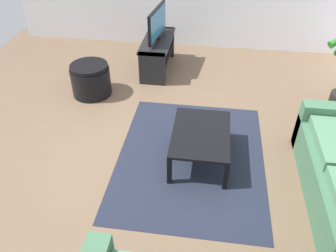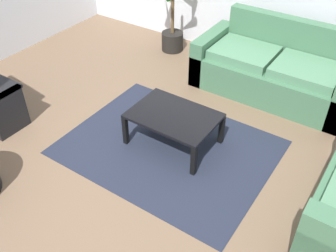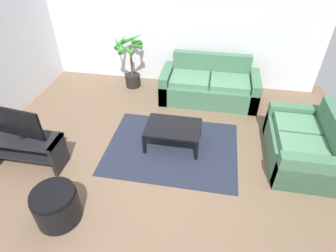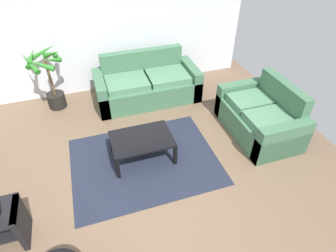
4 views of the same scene
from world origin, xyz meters
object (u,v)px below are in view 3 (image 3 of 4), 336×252
object	(u,v)px
coffee_table	(173,129)
potted_palm	(131,63)
couch_main	(209,87)
couch_loveseat	(302,145)
tv_stand	(26,147)
ottoman	(56,205)
tv	(17,123)

from	to	relation	value
coffee_table	potted_palm	world-z (taller)	potted_palm
couch_main	couch_loveseat	size ratio (longest dim) A/B	1.36
couch_main	tv_stand	world-z (taller)	couch_main
couch_main	ottoman	world-z (taller)	couch_main
couch_main	coffee_table	bearing A→B (deg)	-107.38
couch_main	tv	size ratio (longest dim) A/B	2.41
tv	potted_palm	distance (m)	2.87
tv_stand	tv	xyz separation A→B (m)	(0.00, 0.00, 0.45)
couch_main	couch_loveseat	bearing A→B (deg)	-46.05
couch_loveseat	coffee_table	xyz separation A→B (m)	(-2.05, 0.01, 0.04)
potted_palm	ottoman	bearing A→B (deg)	-89.52
tv	coffee_table	world-z (taller)	tv
tv	coffee_table	bearing A→B (deg)	21.53
couch_loveseat	tv_stand	distance (m)	4.29
tv_stand	coffee_table	xyz separation A→B (m)	(2.15, 0.85, -0.00)
tv_stand	ottoman	world-z (taller)	tv_stand
coffee_table	tv_stand	bearing A→B (deg)	-158.40
couch_loveseat	potted_palm	xyz separation A→B (m)	(-3.31, 1.88, 0.28)
tv_stand	tv	bearing A→B (deg)	82.93
tv_stand	tv	world-z (taller)	tv
tv_stand	potted_palm	xyz separation A→B (m)	(0.89, 2.72, 0.23)
couch_loveseat	couch_main	bearing A→B (deg)	133.95
couch_loveseat	tv_stand	size ratio (longest dim) A/B	1.33
tv	coffee_table	xyz separation A→B (m)	(2.15, 0.85, -0.46)
couch_loveseat	potted_palm	world-z (taller)	potted_palm
tv	tv_stand	bearing A→B (deg)	-97.07
couch_loveseat	ottoman	world-z (taller)	couch_loveseat
potted_palm	ottoman	distance (m)	3.59
couch_loveseat	coffee_table	world-z (taller)	couch_loveseat
tv_stand	coffee_table	world-z (taller)	tv_stand
couch_loveseat	tv	world-z (taller)	tv
tv_stand	coffee_table	size ratio (longest dim) A/B	1.20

